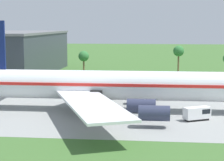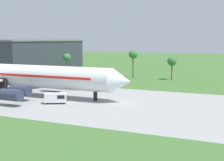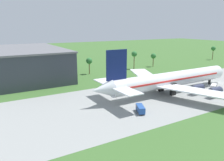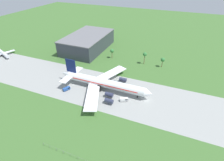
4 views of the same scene
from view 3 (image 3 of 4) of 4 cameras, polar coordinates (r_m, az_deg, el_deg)
The scene contains 7 objects.
ground_plane at distance 119.29m, azimuth 26.03°, elevation -0.54°, with size 600.00×600.00×0.00m, color #3D662D.
taxiway_strip at distance 119.29m, azimuth 26.03°, elevation -0.54°, with size 320.00×44.00×0.02m.
jet_airliner at distance 93.49m, azimuth 14.97°, elevation 0.20°, with size 71.49×61.38×19.29m.
baggage_tug at distance 71.24m, azimuth 7.40°, elevation -7.31°, with size 4.04×5.65×2.32m.
fuel_truck at distance 104.24m, azimuth 25.00°, elevation -1.57°, with size 5.56×4.16×2.62m.
terminal_building at distance 127.83m, azimuth -21.64°, elevation 4.39°, with size 36.72×61.20×15.73m.
palm_tree_row at distance 152.48m, azimuth 10.82°, elevation 6.68°, with size 116.08×3.60×11.52m.
Camera 3 is at (-97.67, -62.96, 26.96)m, focal length 35.00 mm.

